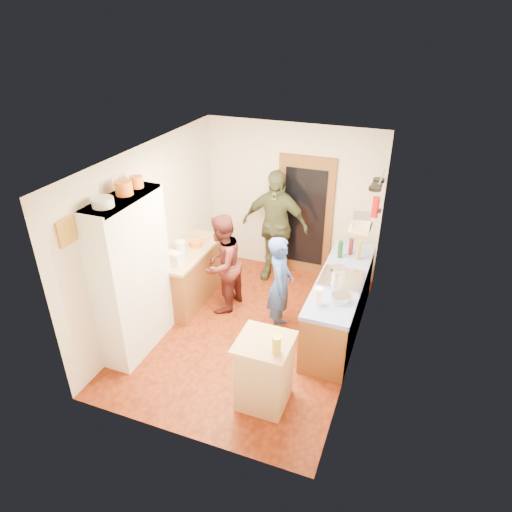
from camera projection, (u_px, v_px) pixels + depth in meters
The scene contains 44 objects.
floor at pixel (249, 331), 6.70m from camera, with size 3.00×4.00×0.02m, color maroon.
ceiling at pixel (247, 156), 5.44m from camera, with size 3.00×4.00×0.02m, color silver.
wall_back at pixel (292, 200), 7.72m from camera, with size 3.00×0.02×2.60m, color beige.
wall_front at pixel (171, 344), 4.42m from camera, with size 3.00×0.02×2.60m, color beige.
wall_left at pixel (150, 235), 6.54m from camera, with size 0.02×4.00×2.60m, color beige.
wall_right at pixel (362, 273), 5.60m from camera, with size 0.02×4.00×2.60m, color beige.
door_frame at pixel (305, 217), 7.73m from camera, with size 0.95×0.06×2.10m, color brown.
door_glass at pixel (304, 217), 7.70m from camera, with size 0.70×0.02×1.70m, color black.
hutch_body at pixel (132, 276), 5.92m from camera, with size 0.40×1.20×2.20m, color white.
hutch_top_shelf at pixel (121, 199), 5.40m from camera, with size 0.40×1.14×0.04m, color white.
plate_stack at pixel (103, 202), 5.10m from camera, with size 0.25×0.25×0.10m, color white.
orange_pot_a at pixel (124, 188), 5.42m from camera, with size 0.21×0.21×0.17m, color orange.
orange_pot_b at pixel (137, 182), 5.64m from camera, with size 0.16×0.16×0.14m, color orange.
left_counter_base at pixel (189, 276), 7.23m from camera, with size 0.60×1.40×0.85m, color brown.
left_counter_top at pixel (187, 251), 7.02m from camera, with size 0.64×1.44×0.05m, color tan.
toaster at pixel (175, 258), 6.58m from camera, with size 0.23×0.15×0.17m, color white.
kettle at pixel (180, 246), 6.90m from camera, with size 0.15×0.15×0.17m, color white.
orange_bowl at pixel (196, 243), 7.09m from camera, with size 0.20×0.20×0.09m, color orange.
chopping_board at pixel (203, 235), 7.41m from camera, with size 0.30×0.22×0.03m, color tan.
right_counter_base at pixel (339, 305), 6.53m from camera, with size 0.60×2.20×0.84m, color brown.
right_counter_top at pixel (342, 279), 6.31m from camera, with size 0.62×2.22×0.06m, color #162FB3.
hob at pixel (341, 278), 6.22m from camera, with size 0.55×0.58×0.04m, color silver.
pot_on_hob at pixel (338, 272), 6.20m from camera, with size 0.22×0.22×0.14m, color silver.
bottle_a at pixel (340, 249), 6.72m from camera, with size 0.07×0.07×0.27m, color #143F14.
bottle_b at pixel (351, 247), 6.80m from camera, with size 0.07×0.07×0.26m, color #591419.
bottle_c at pixel (359, 250), 6.66m from camera, with size 0.08×0.08×0.30m, color olive.
paper_towel at pixel (319, 297), 5.65m from camera, with size 0.11×0.11×0.24m, color white.
mixing_bowl at pixel (341, 298), 5.75m from camera, with size 0.25×0.25×0.10m, color silver.
island_base at pixel (264, 374), 5.30m from camera, with size 0.55×0.55×0.86m, color tan.
island_top at pixel (264, 343), 5.08m from camera, with size 0.62×0.62×0.05m, color tan.
cutting_board at pixel (262, 339), 5.13m from camera, with size 0.35×0.28×0.02m, color white.
oil_jar at pixel (277, 345), 4.86m from camera, with size 0.10×0.10×0.20m, color #AD9E2D.
pan_rail at pixel (382, 176), 6.50m from camera, with size 0.02×0.02×0.65m, color silver.
pan_hang_a at pixel (375, 188), 6.44m from camera, with size 0.18×0.18×0.05m, color black.
pan_hang_b at pixel (377, 185), 6.61m from camera, with size 0.16×0.16×0.05m, color black.
pan_hang_c at pixel (379, 180), 6.77m from camera, with size 0.17×0.17×0.05m, color black.
wall_shelf at pixel (360, 228), 5.82m from camera, with size 0.26×0.42×0.03m, color tan.
radio at pixel (361, 221), 5.77m from camera, with size 0.22×0.30×0.15m, color silver.
ext_bracket at pixel (379, 211), 6.93m from camera, with size 0.06×0.10×0.04m, color black.
fire_extinguisher at pixel (375, 207), 6.92m from camera, with size 0.11×0.11×0.32m, color red.
picture_frame at pixel (66, 232), 4.90m from camera, with size 0.03×0.25×0.30m, color gold.
person_hob at pixel (282, 286), 6.37m from camera, with size 0.54×0.36×1.49m, color #2B458E.
person_left at pixel (225, 263), 6.86m from camera, with size 0.76×0.59×1.56m, color #4B1D1B.
person_back at pixel (276, 226), 7.59m from camera, with size 1.13×0.47×1.93m, color #3C4027.
Camera 1 is at (2.01, -4.96, 4.17)m, focal length 32.00 mm.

